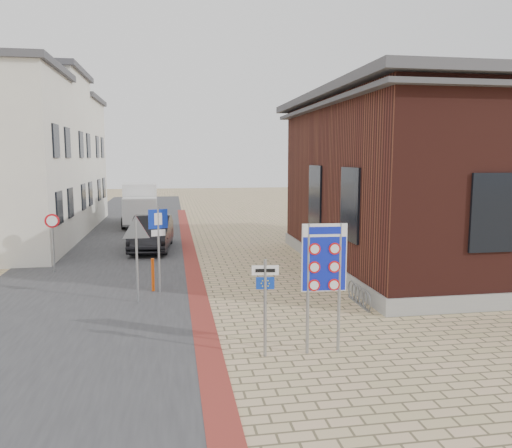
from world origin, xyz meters
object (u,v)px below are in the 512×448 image
object	(u,v)px
box_truck	(140,204)
parking_sign	(158,234)
sedan	(152,233)
essen_sign	(265,294)
bollard	(153,275)
border_sign	(324,260)

from	to	relation	value
box_truck	parking_sign	size ratio (longest dim) A/B	1.86
box_truck	sedan	bearing A→B (deg)	-85.37
essen_sign	bollard	xyz separation A→B (m)	(-2.60, 5.82, -0.86)
parking_sign	bollard	size ratio (longest dim) A/B	2.55
sedan	box_truck	xyz separation A→B (m)	(-1.03, 8.69, 0.59)
sedan	essen_sign	world-z (taller)	essen_sign
border_sign	bollard	xyz separation A→B (m)	(-3.90, 5.84, -1.55)
essen_sign	parking_sign	size ratio (longest dim) A/B	0.77
essen_sign	bollard	distance (m)	6.43
essen_sign	parking_sign	world-z (taller)	parking_sign
box_truck	essen_sign	size ratio (longest dim) A/B	2.40
parking_sign	border_sign	bearing A→B (deg)	-73.60
sedan	border_sign	bearing A→B (deg)	-68.33
sedan	border_sign	distance (m)	14.15
sedan	bollard	xyz separation A→B (m)	(0.31, -7.61, -0.25)
essen_sign	border_sign	bearing A→B (deg)	6.63
sedan	box_truck	bearing A→B (deg)	101.02
border_sign	bollard	world-z (taller)	border_sign
border_sign	essen_sign	size ratio (longest dim) A/B	1.35
box_truck	essen_sign	distance (m)	22.47
box_truck	parking_sign	distance (m)	16.57
box_truck	border_sign	world-z (taller)	border_sign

